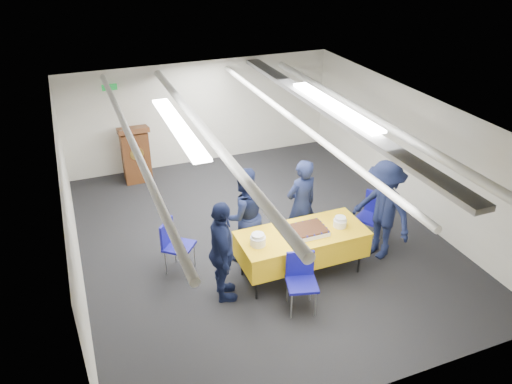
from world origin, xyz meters
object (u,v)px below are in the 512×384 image
(serving_table, at_px, (302,244))
(sailor_a, at_px, (301,205))
(sailor_b, at_px, (243,215))
(sailor_c, at_px, (222,252))
(chair_left, at_px, (174,241))
(sailor_d, at_px, (382,210))
(sheet_cake, at_px, (308,230))
(podium, at_px, (136,153))
(chair_right, at_px, (373,212))
(chair_near, at_px, (301,276))

(serving_table, bearing_deg, sailor_a, 65.51)
(sailor_b, relative_size, sailor_c, 1.02)
(serving_table, relative_size, sailor_a, 1.22)
(chair_left, height_order, sailor_d, sailor_d)
(sheet_cake, height_order, podium, podium)
(podium, bearing_deg, sailor_c, -83.15)
(sheet_cake, xyz_separation_m, sailor_b, (-0.76, 0.78, -0.00))
(sailor_c, bearing_deg, chair_right, -69.54)
(chair_left, bearing_deg, serving_table, -24.97)
(chair_left, relative_size, sailor_c, 0.55)
(chair_near, xyz_separation_m, sailor_a, (0.65, 1.35, 0.28))
(chair_left, bearing_deg, sailor_a, -4.09)
(podium, relative_size, sailor_a, 0.77)
(chair_near, xyz_separation_m, chair_right, (1.91, 1.12, 0.00))
(sheet_cake, xyz_separation_m, sailor_d, (1.35, 0.04, 0.03))
(sheet_cake, relative_size, chair_left, 0.63)
(chair_near, bearing_deg, sailor_d, 20.89)
(chair_near, height_order, sailor_c, sailor_c)
(podium, relative_size, sailor_c, 0.79)
(chair_right, bearing_deg, sailor_d, -108.92)
(chair_right, distance_m, sailor_c, 2.94)
(podium, distance_m, chair_right, 5.07)
(serving_table, relative_size, sailor_c, 1.24)
(chair_left, relative_size, sailor_d, 0.51)
(podium, distance_m, sailor_a, 4.13)
(chair_left, xyz_separation_m, sailor_d, (3.23, -0.83, 0.32))
(chair_right, relative_size, sailor_c, 0.55)
(sailor_a, distance_m, sailor_c, 1.79)
(serving_table, distance_m, chair_near, 0.74)
(podium, relative_size, chair_near, 1.44)
(sheet_cake, xyz_separation_m, chair_near, (-0.41, -0.63, -0.28))
(podium, xyz_separation_m, chair_left, (0.02, -3.38, -0.08))
(chair_near, bearing_deg, sailor_a, 64.27)
(podium, bearing_deg, chair_right, -47.92)
(podium, height_order, sailor_d, sailor_d)
(sailor_b, bearing_deg, chair_near, 100.43)
(sailor_a, bearing_deg, sailor_b, -14.01)
(sheet_cake, bearing_deg, sailor_d, 1.90)
(chair_right, relative_size, sailor_a, 0.54)
(serving_table, relative_size, chair_left, 2.27)
(chair_near, bearing_deg, podium, 106.89)
(sailor_b, xyz_separation_m, sailor_c, (-0.62, -0.82, -0.02))
(chair_near, bearing_deg, sheet_cake, 56.54)
(serving_table, bearing_deg, chair_near, -116.98)
(sailor_d, bearing_deg, chair_right, 143.91)
(serving_table, bearing_deg, podium, 113.32)
(sailor_c, bearing_deg, sheet_cake, -78.24)
(serving_table, relative_size, sheet_cake, 3.60)
(sheet_cake, bearing_deg, sailor_a, 71.92)
(sheet_cake, bearing_deg, chair_right, 18.19)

